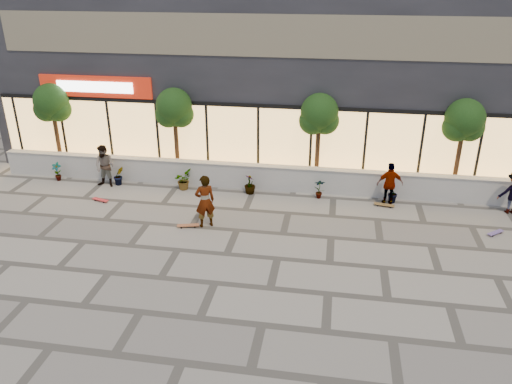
% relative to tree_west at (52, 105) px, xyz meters
% --- Properties ---
extents(ground, '(80.00, 80.00, 0.00)m').
position_rel_tree_west_xyz_m(ground, '(9.00, -7.70, -2.99)').
color(ground, '#9E9888').
rests_on(ground, ground).
extents(planter_wall, '(22.00, 0.42, 1.04)m').
position_rel_tree_west_xyz_m(planter_wall, '(9.00, -0.70, -2.46)').
color(planter_wall, '#B9B7B0').
rests_on(planter_wall, ground).
extents(retail_building, '(24.00, 9.17, 8.50)m').
position_rel_tree_west_xyz_m(retail_building, '(9.00, 4.79, 1.26)').
color(retail_building, '#24242A').
rests_on(retail_building, ground).
extents(shrub_a, '(0.43, 0.29, 0.81)m').
position_rel_tree_west_xyz_m(shrub_a, '(0.50, -1.25, -2.58)').
color(shrub_a, '#193811').
rests_on(shrub_a, ground).
extents(shrub_b, '(0.57, 0.57, 0.81)m').
position_rel_tree_west_xyz_m(shrub_b, '(3.30, -1.25, -2.58)').
color(shrub_b, '#193811').
rests_on(shrub_b, ground).
extents(shrub_c, '(0.68, 0.77, 0.81)m').
position_rel_tree_west_xyz_m(shrub_c, '(6.10, -1.25, -2.58)').
color(shrub_c, '#193811').
rests_on(shrub_c, ground).
extents(shrub_d, '(0.64, 0.64, 0.81)m').
position_rel_tree_west_xyz_m(shrub_d, '(8.90, -1.25, -2.58)').
color(shrub_d, '#193811').
rests_on(shrub_d, ground).
extents(shrub_e, '(0.46, 0.35, 0.81)m').
position_rel_tree_west_xyz_m(shrub_e, '(11.70, -1.25, -2.58)').
color(shrub_e, '#193811').
rests_on(shrub_e, ground).
extents(shrub_f, '(0.55, 0.57, 0.81)m').
position_rel_tree_west_xyz_m(shrub_f, '(14.50, -1.25, -2.58)').
color(shrub_f, '#193811').
rests_on(shrub_f, ground).
extents(tree_west, '(1.60, 1.50, 3.92)m').
position_rel_tree_west_xyz_m(tree_west, '(0.00, 0.00, 0.00)').
color(tree_west, '#482E19').
rests_on(tree_west, ground).
extents(tree_midwest, '(1.60, 1.50, 3.92)m').
position_rel_tree_west_xyz_m(tree_midwest, '(5.50, 0.00, 0.00)').
color(tree_midwest, '#482E19').
rests_on(tree_midwest, ground).
extents(tree_mideast, '(1.60, 1.50, 3.92)m').
position_rel_tree_west_xyz_m(tree_mideast, '(11.50, 0.00, 0.00)').
color(tree_mideast, '#482E19').
rests_on(tree_mideast, ground).
extents(tree_east, '(1.60, 1.50, 3.92)m').
position_rel_tree_west_xyz_m(tree_east, '(17.00, 0.00, 0.00)').
color(tree_east, '#482E19').
rests_on(tree_east, ground).
extents(skater_center, '(0.84, 0.74, 1.93)m').
position_rel_tree_west_xyz_m(skater_center, '(7.86, -4.29, -2.02)').
color(skater_center, silver).
rests_on(skater_center, ground).
extents(skater_left, '(0.93, 0.76, 1.79)m').
position_rel_tree_west_xyz_m(skater_left, '(2.86, -1.50, -2.09)').
color(skater_left, tan).
rests_on(skater_left, ground).
extents(skater_right_near, '(1.04, 0.54, 1.70)m').
position_rel_tree_west_xyz_m(skater_right_near, '(14.36, -1.40, -2.14)').
color(skater_right_near, silver).
rests_on(skater_right_near, ground).
extents(skateboard_center, '(0.80, 0.38, 0.09)m').
position_rel_tree_west_xyz_m(skateboard_center, '(7.26, -4.51, -2.91)').
color(skateboard_center, brown).
rests_on(skateboard_center, ground).
extents(skateboard_left, '(0.73, 0.38, 0.09)m').
position_rel_tree_west_xyz_m(skateboard_left, '(3.24, -2.97, -2.91)').
color(skateboard_left, red).
rests_on(skateboard_left, ground).
extents(skateboard_right_near, '(0.79, 0.33, 0.09)m').
position_rel_tree_west_xyz_m(skateboard_right_near, '(14.21, -1.64, -2.91)').
color(skateboard_right_near, brown).
rests_on(skateboard_right_near, ground).
extents(skateboard_right_far, '(0.65, 0.58, 0.08)m').
position_rel_tree_west_xyz_m(skateboard_right_far, '(17.83, -3.28, -2.92)').
color(skateboard_right_far, '#604D8E').
rests_on(skateboard_right_far, ground).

